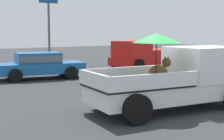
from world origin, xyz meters
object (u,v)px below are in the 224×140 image
object	(u,v)px
motel_sign	(49,13)
pickup_truck_red	(142,55)
parked_sedan_near	(39,64)
pickup_truck_main	(181,77)

from	to	relation	value
motel_sign	pickup_truck_red	bearing A→B (deg)	-57.89
parked_sedan_near	motel_sign	size ratio (longest dim) A/B	0.86
pickup_truck_main	parked_sedan_near	world-z (taller)	pickup_truck_main
pickup_truck_main	pickup_truck_red	bearing A→B (deg)	63.73
motel_sign	pickup_truck_main	bearing A→B (deg)	-99.39
pickup_truck_main	parked_sedan_near	distance (m)	8.82
pickup_truck_red	parked_sedan_near	xyz separation A→B (m)	(-7.22, -0.59, -0.13)
pickup_truck_main	motel_sign	distance (m)	15.72
pickup_truck_main	pickup_truck_red	xyz separation A→B (m)	(6.24, 9.36, -0.11)
pickup_truck_main	parked_sedan_near	xyz separation A→B (m)	(-0.98, 8.77, -0.24)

